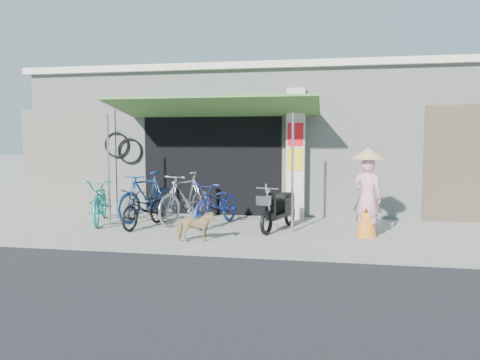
% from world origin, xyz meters
% --- Properties ---
extents(ground, '(80.00, 80.00, 0.00)m').
position_xyz_m(ground, '(0.00, 0.00, 0.00)').
color(ground, '#9F9C90').
rests_on(ground, ground).
extents(road_strip, '(80.00, 6.00, 0.01)m').
position_xyz_m(road_strip, '(0.00, -4.50, 0.01)').
color(road_strip, '#29292B').
rests_on(road_strip, ground).
extents(bicycle_shop, '(12.30, 5.30, 3.66)m').
position_xyz_m(bicycle_shop, '(-0.00, 5.09, 1.83)').
color(bicycle_shop, '#A7ADA5').
rests_on(bicycle_shop, ground).
extents(shop_pillar, '(0.42, 0.44, 3.00)m').
position_xyz_m(shop_pillar, '(0.85, 2.45, 1.50)').
color(shop_pillar, beige).
rests_on(shop_pillar, ground).
extents(awning, '(4.60, 1.88, 2.72)m').
position_xyz_m(awning, '(-0.90, 1.63, 2.51)').
color(awning, '#3D692F').
rests_on(awning, ground).
extents(neighbour_left, '(2.60, 0.06, 2.60)m').
position_xyz_m(neighbour_left, '(-5.00, 2.59, 1.30)').
color(neighbour_left, '#6B665B').
rests_on(neighbour_left, ground).
extents(bike_teal, '(1.26, 1.98, 0.98)m').
position_xyz_m(bike_teal, '(-3.32, 0.98, 0.49)').
color(bike_teal, '#1C7F78').
rests_on(bike_teal, ground).
extents(bike_blue, '(1.11, 1.91, 1.11)m').
position_xyz_m(bike_blue, '(-2.43, 1.45, 0.55)').
color(bike_blue, navy).
rests_on(bike_blue, ground).
extents(bike_black, '(0.81, 1.63, 0.82)m').
position_xyz_m(bike_black, '(-2.18, 0.68, 0.41)').
color(bike_black, black).
rests_on(bike_black, ground).
extents(bike_silver, '(1.13, 1.96, 1.13)m').
position_xyz_m(bike_silver, '(-1.46, 1.30, 0.57)').
color(bike_silver, '#AEADB2').
rests_on(bike_silver, ground).
extents(bike_navy, '(1.09, 1.92, 0.95)m').
position_xyz_m(bike_navy, '(-0.72, 1.12, 0.48)').
color(bike_navy, navy).
rests_on(bike_navy, ground).
extents(street_dog, '(0.73, 0.47, 0.57)m').
position_xyz_m(street_dog, '(-0.73, -0.51, 0.28)').
color(street_dog, tan).
rests_on(street_dog, ground).
extents(moped, '(0.69, 1.58, 0.92)m').
position_xyz_m(moped, '(0.63, 0.92, 0.42)').
color(moped, black).
rests_on(moped, ground).
extents(nun, '(0.64, 0.64, 1.69)m').
position_xyz_m(nun, '(2.33, 0.55, 0.84)').
color(nun, '#D38E98').
rests_on(nun, ground).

